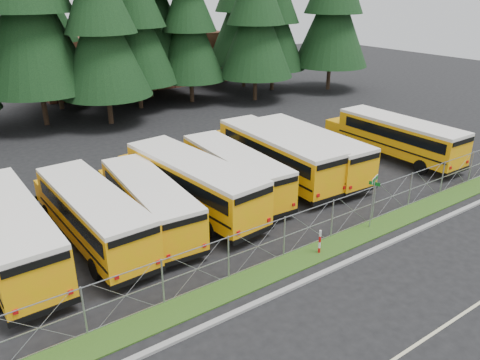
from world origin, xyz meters
name	(u,v)px	position (x,y,z in m)	size (l,w,h in m)	color
ground	(330,223)	(0.00, 0.00, 0.00)	(120.00, 120.00, 0.00)	black
curb	(378,248)	(0.00, -3.10, 0.06)	(50.00, 0.25, 0.12)	gray
grass_verge	(356,236)	(0.00, -1.70, 0.03)	(50.00, 1.40, 0.06)	#1F3F12
road_lane_line	(479,303)	(0.00, -8.00, 0.01)	(50.00, 0.12, 0.01)	beige
chainlink_fence	(347,213)	(0.00, -1.00, 1.00)	(44.00, 0.10, 2.00)	#999BA1
brick_building	(129,59)	(6.00, 40.00, 3.00)	(22.00, 10.00, 6.00)	brown
bus_0	(9,233)	(-14.12, 5.46, 1.45)	(2.62, 11.08, 2.91)	#E9AA07
bus_1	(91,216)	(-10.60, 5.24, 1.38)	(2.48, 10.50, 2.75)	#E9AA07
bus_2	(148,203)	(-7.77, 5.15, 1.29)	(2.33, 9.88, 2.59)	#E9AA07
bus_3	(190,184)	(-5.05, 5.70, 1.47)	(2.65, 11.23, 2.94)	#E9AA07
bus_4	(232,172)	(-2.01, 6.12, 1.34)	(2.41, 10.20, 2.67)	#E9AA07
bus_5	(274,156)	(1.45, 6.51, 1.49)	(2.68, 11.36, 2.98)	#E9AA07
bus_6	(305,152)	(3.70, 6.10, 1.43)	(2.58, 10.93, 2.87)	#E9AA07
bus_east	(395,138)	(10.82, 4.64, 1.41)	(2.55, 10.79, 2.83)	#E9AA07
street_sign	(374,191)	(1.28, -1.46, 2.03)	(0.78, 0.52, 2.81)	#999BA1
striped_bollard	(320,242)	(-2.54, -1.77, 0.60)	(0.11, 0.11, 1.20)	#B20C0C
conifer_4	(100,23)	(-2.40, 24.64, 8.50)	(7.69, 7.69, 17.00)	black
conifer_5	(134,17)	(2.08, 28.32, 8.55)	(7.73, 7.73, 17.10)	black
conifer_6	(189,23)	(7.58, 27.73, 7.85)	(7.10, 7.10, 15.70)	black
conifer_7	(256,15)	(13.47, 24.60, 8.51)	(7.70, 7.70, 17.03)	black
conifer_8	(274,15)	(18.29, 27.75, 8.22)	(7.44, 7.44, 16.45)	black
conifer_9	(334,5)	(23.82, 24.15, 9.31)	(8.42, 8.42, 18.63)	black
conifer_11	(51,34)	(-4.48, 32.50, 7.13)	(6.45, 6.45, 14.26)	black
conifer_13	(244,3)	(16.61, 31.10, 9.44)	(8.54, 8.54, 18.88)	black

